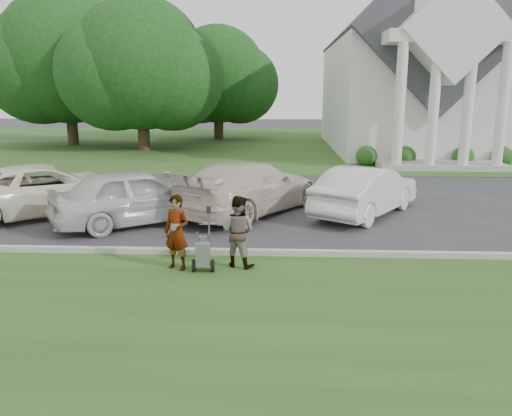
# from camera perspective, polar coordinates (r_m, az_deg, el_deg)

# --- Properties ---
(ground) EXTENTS (120.00, 120.00, 0.00)m
(ground) POSITION_cam_1_polar(r_m,az_deg,el_deg) (11.32, -2.00, -6.31)
(ground) COLOR #333335
(ground) RESTS_ON ground
(grass_strip) EXTENTS (80.00, 7.00, 0.01)m
(grass_strip) POSITION_cam_1_polar(r_m,az_deg,el_deg) (8.57, -3.63, -12.98)
(grass_strip) COLOR #284819
(grass_strip) RESTS_ON ground
(church_lawn) EXTENTS (80.00, 30.00, 0.01)m
(church_lawn) POSITION_cam_1_polar(r_m,az_deg,el_deg) (37.84, 1.27, 7.46)
(church_lawn) COLOR #284819
(church_lawn) RESTS_ON ground
(curb) EXTENTS (80.00, 0.18, 0.15)m
(curb) POSITION_cam_1_polar(r_m,az_deg,el_deg) (11.82, -1.79, -5.08)
(curb) COLOR #9E9E93
(curb) RESTS_ON ground
(church) EXTENTS (9.19, 19.00, 24.10)m
(church) POSITION_cam_1_polar(r_m,az_deg,el_deg) (34.78, 16.79, 16.21)
(church) COLOR white
(church) RESTS_ON ground
(tree_left) EXTENTS (10.63, 8.40, 9.71)m
(tree_left) POSITION_cam_1_polar(r_m,az_deg,el_deg) (33.84, -13.09, 15.11)
(tree_left) COLOR #332316
(tree_left) RESTS_ON ground
(tree_far) EXTENTS (11.64, 9.20, 10.73)m
(tree_far) POSITION_cam_1_polar(r_m,az_deg,el_deg) (38.66, -20.81, 15.20)
(tree_far) COLOR #332316
(tree_far) RESTS_ON ground
(tree_back) EXTENTS (9.61, 7.60, 8.89)m
(tree_back) POSITION_cam_1_polar(r_m,az_deg,el_deg) (40.93, -4.40, 14.48)
(tree_back) COLOR #332316
(tree_back) RESTS_ON ground
(striping_cart) EXTENTS (0.48, 0.94, 0.86)m
(striping_cart) POSITION_cam_1_polar(r_m,az_deg,el_deg) (10.74, -6.07, -5.38)
(striping_cart) COLOR black
(striping_cart) RESTS_ON ground
(person_left) EXTENTS (0.70, 0.59, 1.63)m
(person_left) POSITION_cam_1_polar(r_m,az_deg,el_deg) (10.84, -9.05, -2.84)
(person_left) COLOR #999999
(person_left) RESTS_ON ground
(person_right) EXTENTS (0.94, 0.84, 1.58)m
(person_right) POSITION_cam_1_polar(r_m,az_deg,el_deg) (10.89, -2.07, -2.73)
(person_right) COLOR #999999
(person_right) RESTS_ON ground
(parking_meter_near) EXTENTS (0.10, 0.09, 1.33)m
(parking_meter_near) POSITION_cam_1_polar(r_m,az_deg,el_deg) (11.21, -5.39, -2.09)
(parking_meter_near) COLOR gray
(parking_meter_near) RESTS_ON ground
(car_a) EXTENTS (6.03, 5.52, 1.56)m
(car_a) POSITION_cam_1_polar(r_m,az_deg,el_deg) (16.98, -22.82, 1.98)
(car_a) COLOR white
(car_a) RESTS_ON ground
(car_b) EXTENTS (5.10, 4.32, 1.65)m
(car_b) POSITION_cam_1_polar(r_m,az_deg,el_deg) (14.85, -13.50, 1.34)
(car_b) COLOR silver
(car_b) RESTS_ON ground
(car_c) EXTENTS (5.04, 6.06, 1.66)m
(car_c) POSITION_cam_1_polar(r_m,az_deg,el_deg) (15.76, -0.80, 2.40)
(car_c) COLOR beige
(car_c) RESTS_ON ground
(car_d) EXTENTS (3.94, 4.75, 1.53)m
(car_d) POSITION_cam_1_polar(r_m,az_deg,el_deg) (15.91, 12.45, 1.95)
(car_d) COLOR silver
(car_d) RESTS_ON ground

